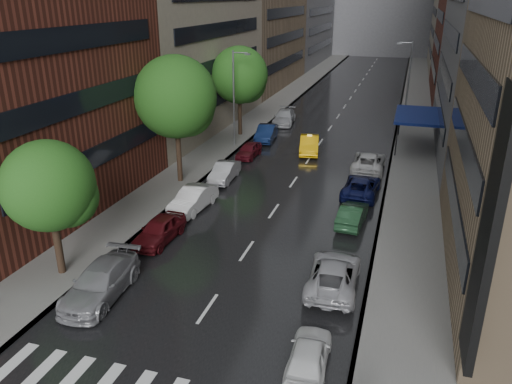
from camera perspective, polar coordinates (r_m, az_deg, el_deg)
ground at (r=21.62m, az=-9.81°, el=-18.81°), size 220.00×220.00×0.00m
road at (r=66.40m, az=9.87°, el=9.26°), size 14.00×140.00×0.01m
sidewalk_left at (r=68.08m, az=2.25°, el=9.92°), size 4.00×140.00×0.15m
sidewalk_right at (r=65.90m, az=17.72°, el=8.53°), size 4.00×140.00×0.15m
tree_near at (r=26.85m, az=-22.65°, el=0.63°), size 4.63×4.63×7.38m
tree_mid at (r=38.34m, az=-9.18°, el=10.66°), size 6.21×6.21×9.90m
tree_far at (r=51.84m, az=-1.90°, el=13.21°), size 5.77×5.77×9.20m
taxi at (r=47.19m, az=6.11°, el=5.41°), size 2.52×5.09×1.60m
parked_cars_left at (r=40.28m, az=-3.44°, el=2.57°), size 2.75×42.61×1.60m
parked_cars_right at (r=33.72m, az=11.17°, el=-1.79°), size 2.66×29.99×1.56m
street_lamp_left at (r=48.01m, az=-2.47°, el=10.81°), size 1.74×0.22×9.00m
street_lamp_right at (r=60.11m, az=16.96°, el=12.12°), size 1.74×0.22×9.00m
awning at (r=50.60m, az=17.92°, el=8.32°), size 4.00×8.00×3.12m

